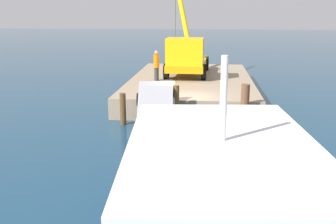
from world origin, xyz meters
The scene contains 8 objects.
ground centered at (0.00, 0.00, 0.00)m, with size 200.00×200.00×0.00m, color navy.
dock centered at (-6.17, 0.00, 0.54)m, with size 13.84×7.70×1.08m, color gray.
crane_truck centered at (-6.95, -0.37, 2.44)m, with size 9.50×3.01×6.95m.
dock_worker centered at (-4.84, -2.12, 2.04)m, with size 0.34×0.34×1.87m.
salvaged_car centered at (2.41, -1.22, 0.64)m, with size 4.09×2.27×3.09m.
piling_near centered at (1.50, -2.94, 0.77)m, with size 0.28×0.28×1.54m, color brown.
piling_mid centered at (1.43, -0.40, 0.98)m, with size 0.29×0.29×1.96m, color brown.
piling_far centered at (1.19, 2.83, 1.01)m, with size 0.40×0.40×2.02m, color brown.
Camera 1 is at (19.89, 1.04, 5.36)m, focal length 43.05 mm.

